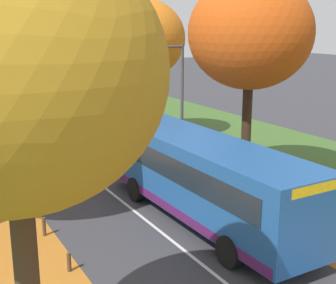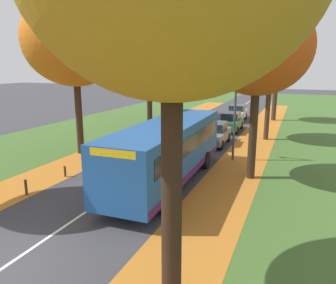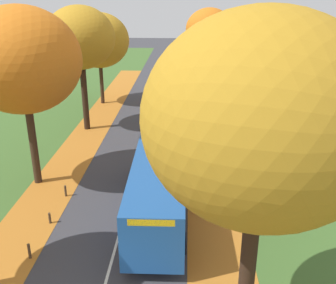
{
  "view_description": "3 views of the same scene",
  "coord_description": "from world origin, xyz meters",
  "px_view_note": "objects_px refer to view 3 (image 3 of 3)",
  "views": [
    {
      "loc": [
        -6.98,
        -4.92,
        6.88
      ],
      "look_at": [
        2.06,
        11.15,
        2.21
      ],
      "focal_mm": 50.0,
      "sensor_mm": 36.0,
      "label": 1
    },
    {
      "loc": [
        7.49,
        -6.09,
        5.67
      ],
      "look_at": [
        0.66,
        10.95,
        1.36
      ],
      "focal_mm": 35.0,
      "sensor_mm": 36.0,
      "label": 2
    },
    {
      "loc": [
        3.05,
        -9.13,
        10.84
      ],
      "look_at": [
        1.96,
        13.05,
        1.97
      ],
      "focal_mm": 42.0,
      "sensor_mm": 36.0,
      "label": 3
    }
  ],
  "objects_px": {
    "tree_left_far": "(99,40)",
    "bus": "(159,183)",
    "car_grey_lead": "(171,137)",
    "car_silver_third_in_line": "(171,95)",
    "bollard_fifth": "(65,191)",
    "tree_left_near": "(22,61)",
    "tree_right_far": "(209,30)",
    "car_green_following": "(174,113)",
    "tree_right_near": "(236,79)",
    "bollard_fourth": "(50,218)",
    "streetlamp_right": "(197,114)",
    "tree_right_nearest": "(261,120)",
    "bollard_third": "(29,251)",
    "tree_left_mid": "(80,38)",
    "tree_right_mid": "(218,56)"
  },
  "relations": [
    {
      "from": "tree_left_near",
      "to": "bollard_fourth",
      "type": "distance_m",
      "value": 8.36
    },
    {
      "from": "bollard_fifth",
      "to": "car_silver_third_in_line",
      "type": "height_order",
      "value": "car_silver_third_in_line"
    },
    {
      "from": "streetlamp_right",
      "to": "car_grey_lead",
      "type": "relative_size",
      "value": 1.42
    },
    {
      "from": "tree_right_mid",
      "to": "bollard_fifth",
      "type": "distance_m",
      "value": 14.77
    },
    {
      "from": "tree_right_far",
      "to": "car_silver_third_in_line",
      "type": "bearing_deg",
      "value": -157.2
    },
    {
      "from": "tree_right_near",
      "to": "car_silver_third_in_line",
      "type": "relative_size",
      "value": 2.08
    },
    {
      "from": "tree_right_nearest",
      "to": "bollard_third",
      "type": "height_order",
      "value": "tree_right_nearest"
    },
    {
      "from": "streetlamp_right",
      "to": "bollard_fourth",
      "type": "bearing_deg",
      "value": -138.71
    },
    {
      "from": "tree_right_mid",
      "to": "bus",
      "type": "relative_size",
      "value": 0.8
    },
    {
      "from": "tree_left_far",
      "to": "streetlamp_right",
      "type": "relative_size",
      "value": 1.44
    },
    {
      "from": "tree_left_far",
      "to": "car_silver_third_in_line",
      "type": "distance_m",
      "value": 8.53
    },
    {
      "from": "tree_left_near",
      "to": "tree_right_far",
      "type": "height_order",
      "value": "tree_left_near"
    },
    {
      "from": "bollard_fourth",
      "to": "streetlamp_right",
      "type": "relative_size",
      "value": 0.1
    },
    {
      "from": "bollard_fifth",
      "to": "bus",
      "type": "height_order",
      "value": "bus"
    },
    {
      "from": "tree_left_mid",
      "to": "bollard_fifth",
      "type": "distance_m",
      "value": 13.0
    },
    {
      "from": "tree_right_near",
      "to": "tree_right_mid",
      "type": "bearing_deg",
      "value": 91.11
    },
    {
      "from": "tree_right_far",
      "to": "bollard_fourth",
      "type": "distance_m",
      "value": 25.32
    },
    {
      "from": "car_grey_lead",
      "to": "bus",
      "type": "bearing_deg",
      "value": -91.3
    },
    {
      "from": "car_grey_lead",
      "to": "bollard_fourth",
      "type": "bearing_deg",
      "value": -118.86
    },
    {
      "from": "tree_left_far",
      "to": "tree_right_near",
      "type": "relative_size",
      "value": 0.98
    },
    {
      "from": "bollard_third",
      "to": "bollard_fourth",
      "type": "distance_m",
      "value": 2.66
    },
    {
      "from": "tree_left_near",
      "to": "tree_right_far",
      "type": "bearing_deg",
      "value": 60.04
    },
    {
      "from": "bollard_third",
      "to": "bollard_fourth",
      "type": "bearing_deg",
      "value": 90.31
    },
    {
      "from": "tree_left_far",
      "to": "car_silver_third_in_line",
      "type": "relative_size",
      "value": 2.03
    },
    {
      "from": "streetlamp_right",
      "to": "car_green_following",
      "type": "distance_m",
      "value": 9.8
    },
    {
      "from": "car_grey_lead",
      "to": "car_green_following",
      "type": "xyz_separation_m",
      "value": [
        0.04,
        5.59,
        0.0
      ]
    },
    {
      "from": "tree_left_near",
      "to": "bollard_fifth",
      "type": "relative_size",
      "value": 15.37
    },
    {
      "from": "car_grey_lead",
      "to": "car_silver_third_in_line",
      "type": "height_order",
      "value": "same"
    },
    {
      "from": "tree_right_near",
      "to": "bollard_fourth",
      "type": "bearing_deg",
      "value": -159.14
    },
    {
      "from": "tree_right_nearest",
      "to": "bollard_fifth",
      "type": "bearing_deg",
      "value": 132.8
    },
    {
      "from": "car_grey_lead",
      "to": "car_silver_third_in_line",
      "type": "relative_size",
      "value": 1.0
    },
    {
      "from": "tree_left_near",
      "to": "tree_right_nearest",
      "type": "xyz_separation_m",
      "value": [
        10.62,
        -10.77,
        0.5
      ]
    },
    {
      "from": "bus",
      "to": "car_green_following",
      "type": "height_order",
      "value": "bus"
    },
    {
      "from": "tree_left_far",
      "to": "car_silver_third_in_line",
      "type": "bearing_deg",
      "value": 2.21
    },
    {
      "from": "bus",
      "to": "car_grey_lead",
      "type": "xyz_separation_m",
      "value": [
        0.2,
        8.72,
        -0.89
      ]
    },
    {
      "from": "tree_left_mid",
      "to": "tree_right_near",
      "type": "relative_size",
      "value": 1.09
    },
    {
      "from": "tree_right_nearest",
      "to": "bollard_third",
      "type": "xyz_separation_m",
      "value": [
        -8.47,
        3.85,
        -7.3
      ]
    },
    {
      "from": "tree_right_near",
      "to": "bollard_fifth",
      "type": "bearing_deg",
      "value": -175.12
    },
    {
      "from": "tree_right_nearest",
      "to": "car_green_following",
      "type": "bearing_deg",
      "value": 97.67
    },
    {
      "from": "bus",
      "to": "car_grey_lead",
      "type": "relative_size",
      "value": 2.46
    },
    {
      "from": "car_silver_third_in_line",
      "to": "car_grey_lead",
      "type": "bearing_deg",
      "value": -87.63
    },
    {
      "from": "bollard_fifth",
      "to": "car_grey_lead",
      "type": "distance_m",
      "value": 9.12
    },
    {
      "from": "bus",
      "to": "bollard_fourth",
      "type": "bearing_deg",
      "value": -167.01
    },
    {
      "from": "tree_left_far",
      "to": "bollard_fifth",
      "type": "distance_m",
      "value": 19.4
    },
    {
      "from": "tree_left_near",
      "to": "streetlamp_right",
      "type": "distance_m",
      "value": 10.15
    },
    {
      "from": "tree_left_far",
      "to": "tree_right_near",
      "type": "height_order",
      "value": "tree_right_near"
    },
    {
      "from": "tree_right_nearest",
      "to": "bollard_fifth",
      "type": "xyz_separation_m",
      "value": [
        -8.49,
        9.17,
        -7.34
      ]
    },
    {
      "from": "tree_left_far",
      "to": "bus",
      "type": "relative_size",
      "value": 0.83
    },
    {
      "from": "tree_left_near",
      "to": "car_grey_lead",
      "type": "relative_size",
      "value": 2.36
    },
    {
      "from": "tree_right_mid",
      "to": "bollard_third",
      "type": "distance_m",
      "value": 18.88
    }
  ]
}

